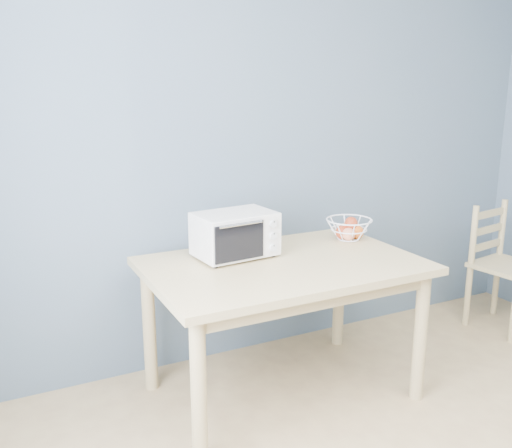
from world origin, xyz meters
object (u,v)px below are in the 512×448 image
dining_table (283,281)px  fruit_basket (349,229)px  dining_chair (502,268)px  toaster_oven (232,234)px

dining_table → fruit_basket: (0.55, 0.20, 0.17)m
dining_chair → dining_table: bearing=174.1°
fruit_basket → dining_chair: 1.29m
fruit_basket → dining_chair: size_ratio=0.42×
toaster_oven → dining_chair: bearing=-8.0°
dining_table → fruit_basket: 0.61m
dining_table → fruit_basket: bearing=19.8°
toaster_oven → dining_chair: toaster_oven is taller
dining_table → dining_chair: bearing=3.3°
fruit_basket → dining_table: bearing=-160.2°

